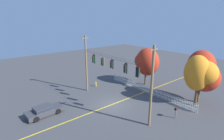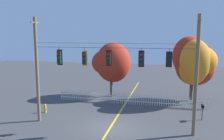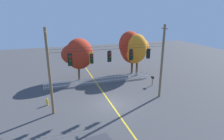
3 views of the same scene
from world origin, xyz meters
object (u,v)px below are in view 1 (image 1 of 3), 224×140
object	(u,v)px
traffic_signal_northbound_secondary	(102,62)
autumn_maple_mid	(202,72)
traffic_signal_eastbound_side	(138,72)
autumn_maple_near_fence	(147,62)
fire_hydrant	(96,84)
traffic_signal_westbound_side	(93,59)
autumn_oak_far_east	(199,74)
traffic_signal_northbound_primary	(125,68)
roadside_mailbox	(176,109)
parked_car	(44,110)
traffic_signal_southbound_primary	(112,64)

from	to	relation	value
traffic_signal_northbound_secondary	autumn_maple_mid	distance (m)	13.25
traffic_signal_eastbound_side	autumn_maple_near_fence	distance (m)	11.41
traffic_signal_eastbound_side	fire_hydrant	world-z (taller)	traffic_signal_eastbound_side
traffic_signal_westbound_side	autumn_oak_far_east	size ratio (longest dim) A/B	0.21
traffic_signal_northbound_primary	autumn_maple_mid	xyz separation A→B (m)	(4.46, 9.77, -1.32)
traffic_signal_northbound_secondary	autumn_oak_far_east	distance (m)	12.38
autumn_maple_mid	roadside_mailbox	world-z (taller)	autumn_maple_mid
roadside_mailbox	autumn_maple_near_fence	bearing A→B (deg)	148.13
traffic_signal_northbound_secondary	parked_car	distance (m)	9.35
traffic_signal_northbound_secondary	traffic_signal_northbound_primary	bearing A→B (deg)	0.00
traffic_signal_southbound_primary	fire_hydrant	bearing A→B (deg)	163.02
autumn_oak_far_east	roadside_mailbox	distance (m)	5.81
traffic_signal_southbound_primary	traffic_signal_northbound_primary	size ratio (longest dim) A/B	0.98
traffic_signal_westbound_side	traffic_signal_northbound_primary	size ratio (longest dim) A/B	1.04
traffic_signal_southbound_primary	traffic_signal_northbound_primary	distance (m)	2.48
traffic_signal_northbound_primary	autumn_maple_near_fence	distance (m)	10.39
traffic_signal_eastbound_side	parked_car	xyz separation A→B (m)	(-7.34, -7.93, -4.93)
traffic_signal_northbound_secondary	traffic_signal_northbound_primary	world-z (taller)	same
traffic_signal_northbound_secondary	traffic_signal_southbound_primary	distance (m)	1.92
autumn_oak_far_east	traffic_signal_westbound_side	bearing A→B (deg)	-143.90
autumn_maple_mid	traffic_signal_northbound_primary	bearing A→B (deg)	-114.53
traffic_signal_northbound_secondary	traffic_signal_northbound_primary	size ratio (longest dim) A/B	1.03
traffic_signal_westbound_side	traffic_signal_southbound_primary	size ratio (longest dim) A/B	1.06
fire_hydrant	roadside_mailbox	bearing A→B (deg)	5.56
traffic_signal_eastbound_side	fire_hydrant	distance (m)	12.42
traffic_signal_northbound_secondary	parked_car	bearing A→B (deg)	-96.83
traffic_signal_northbound_secondary	traffic_signal_southbound_primary	size ratio (longest dim) A/B	1.04
roadside_mailbox	traffic_signal_northbound_secondary	bearing A→B (deg)	-159.96
autumn_maple_near_fence	parked_car	distance (m)	17.55
traffic_signal_northbound_secondary	autumn_oak_far_east	xyz separation A→B (m)	(9.17, 8.24, -1.09)
traffic_signal_northbound_primary	autumn_maple_near_fence	world-z (taller)	autumn_maple_near_fence
autumn_maple_near_fence	traffic_signal_northbound_secondary	bearing A→B (deg)	-89.42
autumn_maple_mid	autumn_oak_far_east	size ratio (longest dim) A/B	1.05
traffic_signal_southbound_primary	autumn_maple_mid	size ratio (longest dim) A/B	0.19
traffic_signal_westbound_side	autumn_maple_mid	xyz separation A→B (m)	(10.99, 9.77, -1.28)
parked_car	autumn_maple_near_fence	bearing A→B (deg)	87.14
autumn_maple_near_fence	autumn_maple_mid	xyz separation A→B (m)	(8.95, 0.53, 0.16)
autumn_maple_near_fence	traffic_signal_westbound_side	bearing A→B (deg)	-102.44
autumn_maple_mid	roadside_mailbox	bearing A→B (deg)	-85.91
traffic_signal_westbound_side	traffic_signal_eastbound_side	world-z (taller)	same
fire_hydrant	roadside_mailbox	world-z (taller)	roadside_mailbox
traffic_signal_southbound_primary	fire_hydrant	xyz separation A→B (m)	(-6.65, 2.03, -5.10)
parked_car	traffic_signal_northbound_secondary	bearing A→B (deg)	83.17
autumn_oak_far_east	parked_car	distance (m)	19.46
autumn_maple_near_fence	parked_car	size ratio (longest dim) A/B	1.48
autumn_maple_mid	autumn_oak_far_east	world-z (taller)	autumn_maple_mid
autumn_maple_mid	roadside_mailbox	xyz separation A→B (m)	(0.46, -6.38, -3.05)
autumn_oak_far_east	roadside_mailbox	bearing A→B (deg)	-88.26
autumn_maple_near_fence	fire_hydrant	world-z (taller)	autumn_maple_near_fence
roadside_mailbox	traffic_signal_northbound_primary	bearing A→B (deg)	-145.35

